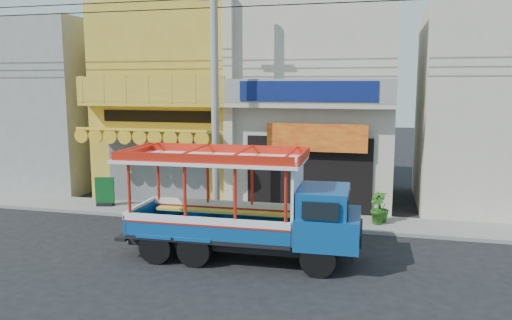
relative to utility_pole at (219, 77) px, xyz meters
The scene contains 12 objects.
ground 6.08m from the utility_pole, 75.53° to the right, with size 90.00×90.00×0.00m, color black.
sidewalk 5.09m from the utility_pole, 39.41° to the left, with size 30.00×2.00×0.12m, color slate.
shophouse_left 5.70m from the utility_pole, 124.03° to the left, with size 6.00×7.50×8.24m.
shophouse_right 5.54m from the utility_pole, 58.56° to the left, with size 6.00×6.75×8.24m.
party_pilaster 1.87m from the utility_pole, 95.46° to the left, with size 0.35×0.30×8.00m, color #B9B197.
filler_building_left 11.25m from the utility_pole, 155.15° to the left, with size 6.00×6.00×7.60m, color gray.
filler_building_right 10.98m from the utility_pole, 25.50° to the left, with size 6.00×6.00×7.60m, color #B9B197.
utility_pole is the anchor object (origin of this frame).
songthaew_truck 5.43m from the utility_pole, 57.25° to the right, with size 6.58×2.35×3.05m.
green_sign 6.66m from the utility_pole, behind, with size 0.73×0.47×1.12m.
potted_plant_b 6.94m from the utility_pole, ahead, with size 0.58×0.47×1.06m, color #255819.
potted_plant_c 7.05m from the utility_pole, ahead, with size 0.58×0.58×1.04m, color #255819.
Camera 1 is at (4.55, -12.92, 4.79)m, focal length 35.00 mm.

